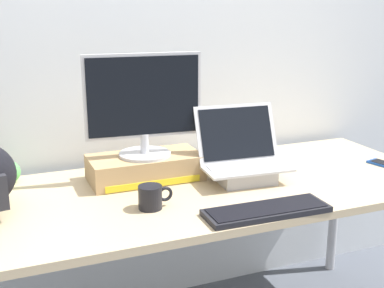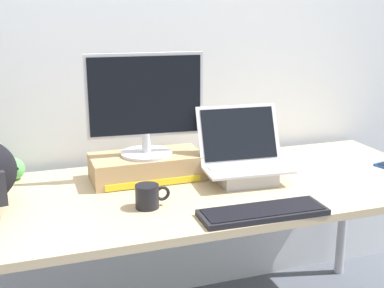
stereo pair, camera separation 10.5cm
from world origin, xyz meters
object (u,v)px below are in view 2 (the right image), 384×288
Objects in this scene: desktop_monitor at (145,105)px; plush_toy at (13,169)px; coffee_mug at (148,196)px; toner_box_yellow at (147,167)px; external_keyboard at (263,212)px; open_laptop at (243,166)px.

plush_toy is (-0.52, 0.17, -0.27)m from desktop_monitor.
plush_toy reaches higher than coffee_mug.
desktop_monitor reaches higher than toner_box_yellow.
external_keyboard is at bearing -39.38° from plush_toy.
external_keyboard is at bearing -55.47° from desktop_monitor.
plush_toy is at bearing 164.64° from open_laptop.
desktop_monitor is 0.61m from plush_toy.
toner_box_yellow is at bearing 76.64° from coffee_mug.
plush_toy is at bearing 142.08° from external_keyboard.
external_keyboard is 3.55× the size of coffee_mug.
toner_box_yellow is 0.55m from plush_toy.
desktop_monitor reaches higher than coffee_mug.
external_keyboard is 4.88× the size of plush_toy.
plush_toy is at bearing 133.87° from coffee_mug.
toner_box_yellow is 0.26m from desktop_monitor.
desktop_monitor is at bearing 162.12° from open_laptop.
plush_toy is at bearing 162.58° from toner_box_yellow.
external_keyboard is (0.29, -0.50, -0.04)m from toner_box_yellow.
toner_box_yellow is 1.25× the size of open_laptop.
toner_box_yellow is 0.97× the size of desktop_monitor.
toner_box_yellow reaches higher than plush_toy.
open_laptop reaches higher than toner_box_yellow.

